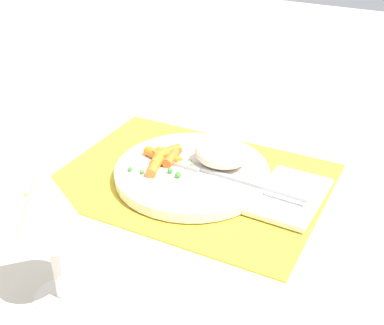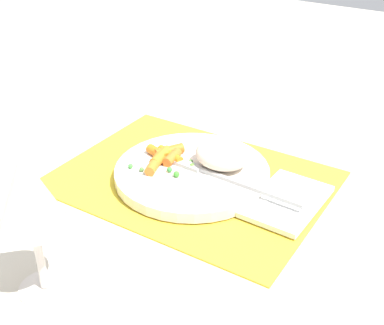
{
  "view_description": "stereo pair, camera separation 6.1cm",
  "coord_description": "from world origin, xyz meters",
  "px_view_note": "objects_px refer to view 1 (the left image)",
  "views": [
    {
      "loc": [
        -0.31,
        0.61,
        0.43
      ],
      "look_at": [
        0.0,
        0.0,
        0.03
      ],
      "focal_mm": 48.7,
      "sensor_mm": 36.0,
      "label": 1
    },
    {
      "loc": [
        -0.36,
        0.58,
        0.43
      ],
      "look_at": [
        0.0,
        0.0,
        0.03
      ],
      "focal_mm": 48.7,
      "sensor_mm": 36.0,
      "label": 2
    }
  ],
  "objects_px": {
    "plate": "(192,173)",
    "wine_glass": "(45,202)",
    "rice_mound": "(222,153)",
    "napkin": "(290,196)",
    "carrot_portion": "(162,158)",
    "fork": "(224,176)"
  },
  "relations": [
    {
      "from": "plate",
      "to": "wine_glass",
      "type": "xyz_separation_m",
      "value": [
        0.02,
        0.29,
        0.12
      ]
    },
    {
      "from": "rice_mound",
      "to": "napkin",
      "type": "xyz_separation_m",
      "value": [
        -0.12,
        0.02,
        -0.03
      ]
    },
    {
      "from": "plate",
      "to": "rice_mound",
      "type": "xyz_separation_m",
      "value": [
        -0.04,
        -0.03,
        0.03
      ]
    },
    {
      "from": "rice_mound",
      "to": "wine_glass",
      "type": "bearing_deg",
      "value": 80.3
    },
    {
      "from": "plate",
      "to": "rice_mound",
      "type": "bearing_deg",
      "value": -139.13
    },
    {
      "from": "carrot_portion",
      "to": "wine_glass",
      "type": "bearing_deg",
      "value": 96.18
    },
    {
      "from": "wine_glass",
      "to": "napkin",
      "type": "distance_m",
      "value": 0.37
    },
    {
      "from": "fork",
      "to": "wine_glass",
      "type": "relative_size",
      "value": 1.18
    },
    {
      "from": "plate",
      "to": "fork",
      "type": "distance_m",
      "value": 0.06
    },
    {
      "from": "plate",
      "to": "napkin",
      "type": "distance_m",
      "value": 0.15
    },
    {
      "from": "rice_mound",
      "to": "carrot_portion",
      "type": "height_order",
      "value": "rice_mound"
    },
    {
      "from": "carrot_portion",
      "to": "wine_glass",
      "type": "distance_m",
      "value": 0.3
    },
    {
      "from": "fork",
      "to": "wine_glass",
      "type": "height_order",
      "value": "wine_glass"
    },
    {
      "from": "napkin",
      "to": "carrot_portion",
      "type": "bearing_deg",
      "value": 4.69
    },
    {
      "from": "rice_mound",
      "to": "napkin",
      "type": "distance_m",
      "value": 0.12
    },
    {
      "from": "fork",
      "to": "napkin",
      "type": "xyz_separation_m",
      "value": [
        -0.1,
        -0.02,
        -0.02
      ]
    },
    {
      "from": "plate",
      "to": "wine_glass",
      "type": "distance_m",
      "value": 0.31
    },
    {
      "from": "rice_mound",
      "to": "wine_glass",
      "type": "height_order",
      "value": "wine_glass"
    },
    {
      "from": "plate",
      "to": "wine_glass",
      "type": "relative_size",
      "value": 1.31
    },
    {
      "from": "rice_mound",
      "to": "wine_glass",
      "type": "relative_size",
      "value": 0.47
    },
    {
      "from": "fork",
      "to": "carrot_portion",
      "type": "bearing_deg",
      "value": 0.77
    },
    {
      "from": "rice_mound",
      "to": "fork",
      "type": "bearing_deg",
      "value": 120.66
    }
  ]
}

